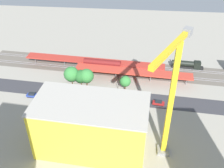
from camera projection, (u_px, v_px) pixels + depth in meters
ground_plane at (113, 93)px, 111.02m from camera, size 199.44×199.44×0.00m
rail_bed at (117, 68)px, 126.96m from camera, size 125.38×23.57×0.01m
street_asphalt at (113, 96)px, 108.98m from camera, size 124.97×17.97×0.01m
track_rails at (117, 68)px, 126.86m from camera, size 124.33×17.16×0.12m
platform_canopy_near at (133, 72)px, 116.44m from camera, size 51.07×9.03×4.49m
platform_canopy_far at (94, 61)px, 123.95m from camera, size 64.80×9.88×4.45m
locomotive at (188, 65)px, 126.01m from camera, size 14.75×3.61×4.98m
freight_coach_far at (102, 65)px, 123.00m from camera, size 17.75×4.19×5.95m
parked_car_0 at (158, 103)px, 104.24m from camera, size 4.72×2.25×1.84m
parked_car_1 at (136, 102)px, 105.05m from camera, size 4.55×2.13×1.69m
parked_car_2 at (115, 101)px, 105.47m from camera, size 4.45×2.19×1.58m
parked_car_3 at (96, 98)px, 106.57m from camera, size 4.81×2.16×1.82m
parked_car_4 at (73, 97)px, 107.29m from camera, size 4.33×2.31×1.67m
parked_car_5 at (55, 96)px, 107.66m from camera, size 4.44×2.01×1.78m
parked_car_6 at (32, 95)px, 108.35m from camera, size 4.43×1.94×1.82m
construction_building at (91, 126)px, 82.42m from camera, size 34.43×19.02×17.33m
construction_roof_slab at (90, 104)px, 77.34m from camera, size 35.07×19.66×0.40m
tower_crane at (170, 97)px, 71.56m from camera, size 11.31×20.12×40.29m
box_truck_0 at (67, 112)px, 98.71m from camera, size 10.18×3.96×3.44m
box_truck_1 at (102, 113)px, 97.92m from camera, size 8.43×2.48×3.47m
street_tree_0 at (87, 76)px, 111.78m from camera, size 6.04×6.04×8.27m
street_tree_1 at (81, 76)px, 111.86m from camera, size 5.60×5.60×7.84m
street_tree_2 at (125, 81)px, 109.34m from camera, size 4.57×4.57×7.09m
street_tree_3 at (71, 74)px, 111.96m from camera, size 6.37×6.37×8.96m
traffic_light at (118, 81)px, 110.01m from camera, size 0.50×0.36×6.63m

